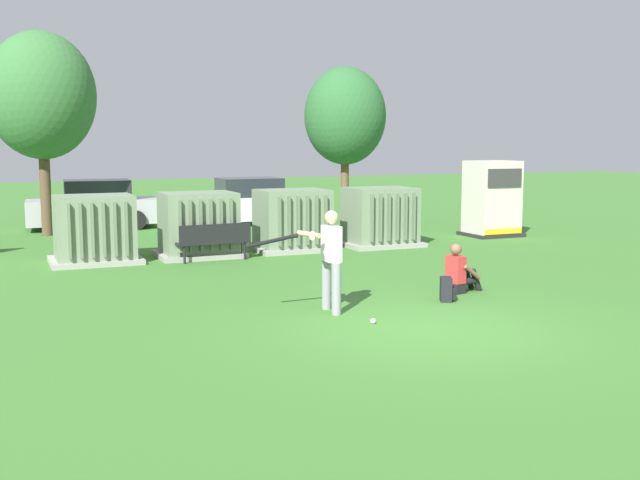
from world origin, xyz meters
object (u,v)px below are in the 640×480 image
object	(u,v)px
transformer_mid_east	(292,221)
transformer_east	(380,218)
transformer_west	(94,230)
parked_car_leftmost	(94,206)
park_bench	(214,239)
sports_ball	(373,321)
batter	(328,256)
transformer_mid_west	(199,225)
generator_enclosure	(492,199)
backpack	(447,290)
parked_car_left_of_center	(246,203)
seated_spectator	(459,273)

from	to	relation	value
transformer_mid_east	transformer_east	distance (m)	2.56
transformer_west	parked_car_leftmost	xyz separation A→B (m)	(0.88, 7.48, -0.04)
park_bench	sports_ball	distance (m)	7.30
batter	transformer_mid_west	bearing A→B (deg)	93.68
generator_enclosure	park_bench	bearing A→B (deg)	-170.28
generator_enclosure	batter	xyz separation A→B (m)	(-8.87, -7.76, -0.16)
transformer_west	parked_car_leftmost	world-z (taller)	same
transformer_west	transformer_mid_east	world-z (taller)	same
transformer_mid_west	backpack	bearing A→B (deg)	-68.57
parked_car_left_of_center	transformer_mid_west	bearing A→B (deg)	-116.75
batter	parked_car_leftmost	bearing A→B (deg)	98.27
batter	generator_enclosure	bearing A→B (deg)	41.19
sports_ball	generator_enclosure	bearing A→B (deg)	45.91
transformer_east	batter	bearing A→B (deg)	-123.39
transformer_east	batter	world-z (taller)	batter
sports_ball	backpack	distance (m)	2.29
park_bench	batter	bearing A→B (deg)	-87.15
parked_car_left_of_center	transformer_mid_east	bearing A→B (deg)	-97.05
parked_car_leftmost	transformer_east	bearing A→B (deg)	-47.74
transformer_west	batter	distance (m)	7.70
transformer_east	parked_car_left_of_center	bearing A→B (deg)	104.46
generator_enclosure	sports_ball	distance (m)	12.34
sports_ball	backpack	xyz separation A→B (m)	(2.03, 1.04, 0.17)
transformer_mid_west	batter	world-z (taller)	batter
backpack	parked_car_leftmost	world-z (taller)	parked_car_leftmost
transformer_mid_east	transformer_east	world-z (taller)	same
transformer_mid_west	transformer_mid_east	bearing A→B (deg)	2.28
transformer_mid_west	generator_enclosure	xyz separation A→B (m)	(9.33, 0.65, 0.35)
transformer_west	seated_spectator	distance (m)	8.87
park_bench	parked_car_left_of_center	bearing A→B (deg)	67.03
transformer_mid_east	backpack	world-z (taller)	transformer_mid_east
generator_enclosure	seated_spectator	size ratio (longest dim) A/B	2.39
transformer_mid_east	sports_ball	size ratio (longest dim) A/B	23.33
sports_ball	parked_car_leftmost	xyz separation A→B (m)	(-2.43, 15.64, 0.71)
park_bench	sports_ball	size ratio (longest dim) A/B	20.23
seated_spectator	sports_ball	bearing A→B (deg)	-148.53
backpack	parked_car_left_of_center	bearing A→B (deg)	87.56
parked_car_leftmost	batter	bearing A→B (deg)	-81.73
transformer_west	transformer_mid_west	xyz separation A→B (m)	(2.54, 0.02, 0.00)
generator_enclosure	transformer_mid_east	bearing A→B (deg)	-175.36
transformer_west	sports_ball	bearing A→B (deg)	-67.92
park_bench	batter	distance (m)	6.21
batter	sports_ball	size ratio (longest dim) A/B	19.33
transformer_mid_west	backpack	distance (m)	7.69
backpack	generator_enclosure	bearing A→B (deg)	50.05
generator_enclosure	backpack	bearing A→B (deg)	-129.95
park_bench	seated_spectator	xyz separation A→B (m)	(3.32, -5.61, -0.16)
park_bench	parked_car_left_of_center	xyz separation A→B (m)	(3.24, 7.65, 0.22)
generator_enclosure	batter	size ratio (longest dim) A/B	1.32
transformer_east	transformer_mid_west	bearing A→B (deg)	179.82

